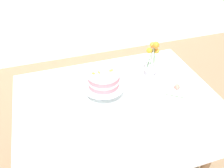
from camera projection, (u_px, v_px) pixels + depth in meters
ground_plane at (116, 159)px, 2.09m from camera, size 12.00×12.00×0.00m
dining_table at (118, 110)px, 1.67m from camera, size 1.40×1.00×0.74m
linen_napkin at (104, 95)px, 1.65m from camera, size 0.37×0.37×0.00m
cake_stand at (104, 87)px, 1.60m from camera, size 0.29×0.29×0.10m
layer_cake at (104, 78)px, 1.55m from camera, size 0.22×0.22×0.11m
flower_vase at (152, 63)px, 1.76m from camera, size 0.11×0.11×0.31m
fallen_rose at (177, 87)px, 1.69m from camera, size 0.14×0.14×0.04m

